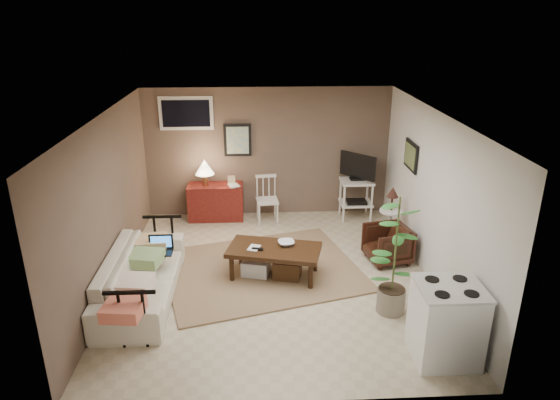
{
  "coord_description": "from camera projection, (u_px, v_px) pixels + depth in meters",
  "views": [
    {
      "loc": [
        -0.24,
        -6.43,
        3.68
      ],
      "look_at": [
        0.11,
        0.35,
        1.08
      ],
      "focal_mm": 32.0,
      "sensor_mm": 36.0,
      "label": 1
    }
  ],
  "objects": [
    {
      "name": "book_table",
      "position": [
        249.0,
        241.0,
        7.14
      ],
      "size": [
        0.15,
        0.07,
        0.21
      ],
      "primitive_type": "imported",
      "rotation": [
        0.0,
        0.0,
        -0.34
      ],
      "color": "#331C0D",
      "rests_on": "coffee_table"
    },
    {
      "name": "bowl",
      "position": [
        286.0,
        237.0,
        7.23
      ],
      "size": [
        0.24,
        0.09,
        0.24
      ],
      "primitive_type": "imported",
      "rotation": [
        0.0,
        0.0,
        0.12
      ],
      "color": "#331C0D",
      "rests_on": "coffee_table"
    },
    {
      "name": "stove",
      "position": [
        446.0,
        322.0,
        5.49
      ],
      "size": [
        0.7,
        0.65,
        0.92
      ],
      "color": "white",
      "rests_on": "floor"
    },
    {
      "name": "sofa_pillows",
      "position": [
        140.0,
        271.0,
        6.4
      ],
      "size": [
        0.43,
        2.11,
        0.15
      ],
      "primitive_type": null,
      "color": "#F8E2CD",
      "rests_on": "sofa"
    },
    {
      "name": "art_back",
      "position": [
        238.0,
        140.0,
        9.09
      ],
      "size": [
        0.5,
        0.03,
        0.6
      ],
      "primitive_type": "cube",
      "color": "black"
    },
    {
      "name": "floor",
      "position": [
        274.0,
        277.0,
        7.32
      ],
      "size": [
        5.0,
        5.0,
        0.0
      ],
      "primitive_type": "plane",
      "color": "#C1B293",
      "rests_on": "ground"
    },
    {
      "name": "sofa",
      "position": [
        140.0,
        269.0,
        6.67
      ],
      "size": [
        0.65,
        2.22,
        0.87
      ],
      "primitive_type": "imported",
      "rotation": [
        0.0,
        0.0,
        1.57
      ],
      "color": "beige",
      "rests_on": "floor"
    },
    {
      "name": "potted_plant",
      "position": [
        395.0,
        252.0,
        6.2
      ],
      "size": [
        0.4,
        0.4,
        1.62
      ],
      "color": "gray",
      "rests_on": "floor"
    },
    {
      "name": "art_right",
      "position": [
        411.0,
        156.0,
        7.87
      ],
      "size": [
        0.03,
        0.6,
        0.45
      ],
      "primitive_type": "cube",
      "color": "black"
    },
    {
      "name": "spindle_chair",
      "position": [
        267.0,
        201.0,
        9.14
      ],
      "size": [
        0.42,
        0.42,
        0.85
      ],
      "color": "silver",
      "rests_on": "floor"
    },
    {
      "name": "laptop",
      "position": [
        161.0,
        247.0,
        6.99
      ],
      "size": [
        0.34,
        0.25,
        0.23
      ],
      "color": "black",
      "rests_on": "sofa"
    },
    {
      "name": "tv_stand",
      "position": [
        357.0,
        185.0,
        9.18
      ],
      "size": [
        0.58,
        0.57,
        1.24
      ],
      "color": "silver",
      "rests_on": "floor"
    },
    {
      "name": "book_console",
      "position": [
        229.0,
        180.0,
        9.0
      ],
      "size": [
        0.18,
        0.08,
        0.24
      ],
      "primitive_type": "imported",
      "rotation": [
        0.0,
        0.0,
        0.34
      ],
      "color": "#331C0D",
      "rests_on": "red_console"
    },
    {
      "name": "coffee_table",
      "position": [
        274.0,
        260.0,
        7.24
      ],
      "size": [
        1.44,
        0.98,
        0.5
      ],
      "color": "#331C0D",
      "rests_on": "floor"
    },
    {
      "name": "armchair",
      "position": [
        388.0,
        242.0,
        7.69
      ],
      "size": [
        0.69,
        0.72,
        0.63
      ],
      "primitive_type": "imported",
      "rotation": [
        0.0,
        0.0,
        -1.36
      ],
      "color": "black",
      "rests_on": "floor"
    },
    {
      "name": "window",
      "position": [
        186.0,
        113.0,
        8.86
      ],
      "size": [
        0.96,
        0.03,
        0.6
      ],
      "primitive_type": "cube",
      "color": "silver"
    },
    {
      "name": "sofa_end_rails",
      "position": [
        151.0,
        272.0,
        6.7
      ],
      "size": [
        0.6,
        2.22,
        0.75
      ],
      "primitive_type": null,
      "color": "black",
      "rests_on": "floor"
    },
    {
      "name": "red_console",
      "position": [
        215.0,
        198.0,
        9.24
      ],
      "size": [
        1.01,
        0.45,
        1.16
      ],
      "color": "maroon",
      "rests_on": "floor"
    },
    {
      "name": "side_table",
      "position": [
        391.0,
        209.0,
        8.14
      ],
      "size": [
        0.38,
        0.38,
        1.01
      ],
      "color": "silver",
      "rests_on": "floor"
    },
    {
      "name": "rug",
      "position": [
        262.0,
        270.0,
        7.51
      ],
      "size": [
        3.28,
        2.89,
        0.03
      ],
      "primitive_type": "cube",
      "rotation": [
        0.0,
        0.0,
        0.27
      ],
      "color": "#947256",
      "rests_on": "floor"
    }
  ]
}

